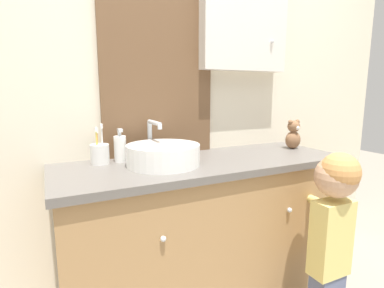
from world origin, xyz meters
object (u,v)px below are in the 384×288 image
(soap_dispenser, at_px, (120,148))
(teddy_bear, at_px, (293,135))
(toothbrush_holder, at_px, (100,154))
(child_figure, at_px, (333,220))
(sink_basin, at_px, (163,154))

(soap_dispenser, height_order, teddy_bear, teddy_bear)
(toothbrush_holder, distance_m, child_figure, 1.13)
(teddy_bear, bearing_deg, soap_dispenser, 173.49)
(child_figure, bearing_deg, teddy_bear, 66.25)
(sink_basin, xyz_separation_m, soap_dispenser, (-0.17, 0.16, 0.01))
(child_figure, relative_size, teddy_bear, 5.18)
(sink_basin, bearing_deg, child_figure, -34.36)
(toothbrush_holder, bearing_deg, sink_basin, -30.09)
(toothbrush_holder, height_order, child_figure, toothbrush_holder)
(soap_dispenser, distance_m, teddy_bear, 1.03)
(soap_dispenser, relative_size, teddy_bear, 0.94)
(child_figure, distance_m, teddy_bear, 0.61)
(sink_basin, distance_m, teddy_bear, 0.86)
(child_figure, bearing_deg, soap_dispenser, 143.63)
(sink_basin, height_order, soap_dispenser, sink_basin)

